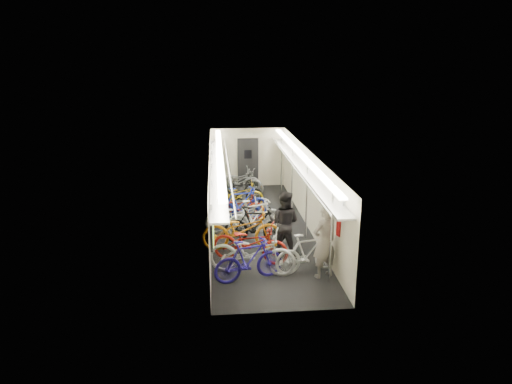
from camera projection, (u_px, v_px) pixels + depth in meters
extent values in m
plane|color=black|center=(260.00, 227.00, 14.22)|extent=(10.00, 10.00, 0.00)
plane|color=white|center=(260.00, 152.00, 13.55)|extent=(10.00, 10.00, 0.00)
plane|color=beige|center=(210.00, 192.00, 13.75)|extent=(0.00, 10.00, 10.00)
plane|color=beige|center=(308.00, 189.00, 14.02)|extent=(0.00, 10.00, 10.00)
plane|color=beige|center=(248.00, 157.00, 18.67)|extent=(3.00, 0.00, 3.00)
plane|color=beige|center=(285.00, 259.00, 9.10)|extent=(3.00, 0.00, 3.00)
cube|color=black|center=(211.00, 227.00, 10.68)|extent=(0.06, 1.10, 0.80)
cube|color=#95DC60|center=(213.00, 227.00, 10.68)|extent=(0.02, 0.96, 0.66)
cube|color=black|center=(212.00, 200.00, 12.79)|extent=(0.06, 1.10, 0.80)
cube|color=#95DC60|center=(213.00, 200.00, 12.79)|extent=(0.02, 0.96, 0.66)
cube|color=black|center=(212.00, 180.00, 14.89)|extent=(0.06, 1.10, 0.80)
cube|color=#95DC60|center=(213.00, 180.00, 14.89)|extent=(0.02, 0.96, 0.66)
cube|color=black|center=(212.00, 165.00, 17.00)|extent=(0.06, 1.10, 0.80)
cube|color=#95DC60|center=(213.00, 165.00, 17.00)|extent=(0.02, 0.96, 0.66)
cube|color=yellow|center=(212.00, 210.00, 11.72)|extent=(0.02, 0.22, 0.30)
cube|color=yellow|center=(212.00, 188.00, 13.83)|extent=(0.02, 0.22, 0.30)
cube|color=yellow|center=(212.00, 171.00, 15.93)|extent=(0.02, 0.22, 0.30)
cube|color=black|center=(248.00, 162.00, 18.67)|extent=(0.85, 0.08, 2.00)
cube|color=#999BA0|center=(217.00, 168.00, 13.57)|extent=(0.40, 9.70, 0.05)
cube|color=#999BA0|center=(302.00, 167.00, 13.80)|extent=(0.40, 9.70, 0.05)
cylinder|color=silver|center=(228.00, 165.00, 13.57)|extent=(0.04, 9.70, 0.04)
cylinder|color=silver|center=(291.00, 164.00, 13.74)|extent=(0.04, 9.70, 0.04)
cube|color=white|center=(220.00, 154.00, 13.46)|extent=(0.18, 9.60, 0.04)
cube|color=white|center=(300.00, 153.00, 13.67)|extent=(0.18, 9.60, 0.04)
cylinder|color=silver|center=(331.00, 235.00, 10.36)|extent=(0.05, 0.05, 2.38)
cylinder|color=silver|center=(307.00, 199.00, 13.04)|extent=(0.05, 0.05, 2.38)
cylinder|color=silver|center=(292.00, 178.00, 15.43)|extent=(0.05, 0.05, 2.38)
cylinder|color=silver|center=(282.00, 162.00, 17.82)|extent=(0.05, 0.05, 2.38)
imported|color=#A9AAAE|center=(252.00, 252.00, 10.99)|extent=(2.25, 1.29, 1.12)
imported|color=navy|center=(249.00, 260.00, 10.66)|extent=(1.78, 0.95, 1.03)
imported|color=maroon|center=(250.00, 243.00, 11.65)|extent=(2.12, 1.35, 1.05)
imported|color=black|center=(256.00, 225.00, 12.86)|extent=(1.87, 0.72, 1.10)
imported|color=orange|center=(242.00, 230.00, 12.42)|extent=(2.20, 0.80, 1.15)
imported|color=silver|center=(255.00, 217.00, 13.55)|extent=(1.88, 1.15, 1.09)
imported|color=#A09FA3|center=(238.00, 216.00, 13.65)|extent=(1.99, 0.70, 1.04)
imported|color=#1A29A0|center=(241.00, 204.00, 14.69)|extent=(1.94, 0.93, 1.12)
imported|color=maroon|center=(238.00, 207.00, 14.73)|extent=(1.77, 0.72, 0.91)
imported|color=black|center=(241.00, 193.00, 16.17)|extent=(1.67, 0.71, 0.97)
imported|color=gold|center=(239.00, 195.00, 16.06)|extent=(1.76, 0.65, 0.92)
imported|color=silver|center=(308.00, 253.00, 11.07)|extent=(1.76, 0.84, 1.02)
imported|color=slate|center=(234.00, 181.00, 17.55)|extent=(2.10, 0.88, 1.07)
imported|color=slate|center=(239.00, 182.00, 17.57)|extent=(2.08, 1.40, 1.03)
imported|color=gray|center=(324.00, 241.00, 10.74)|extent=(0.78, 0.66, 1.80)
imported|color=black|center=(284.00, 223.00, 12.07)|extent=(1.05, 0.95, 1.75)
cube|color=#A31110|center=(343.00, 228.00, 10.55)|extent=(0.29, 0.20, 0.38)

